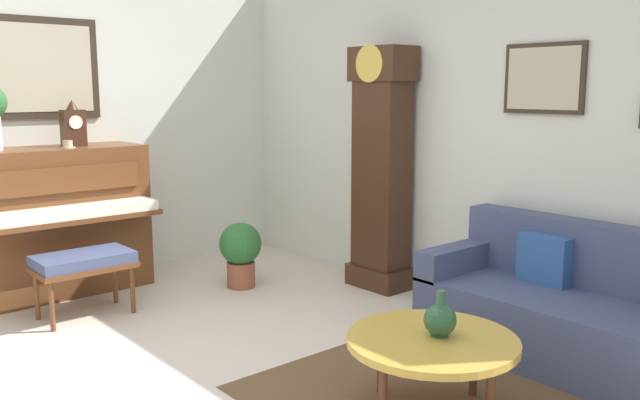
{
  "coord_description": "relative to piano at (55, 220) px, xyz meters",
  "views": [
    {
      "loc": [
        3.27,
        -1.83,
        1.68
      ],
      "look_at": [
        -0.24,
        1.16,
        0.91
      ],
      "focal_mm": 37.39,
      "sensor_mm": 36.0,
      "label": 1
    }
  ],
  "objects": [
    {
      "name": "ground_plane",
      "position": [
        2.23,
        0.0,
        -0.66
      ],
      "size": [
        6.4,
        6.0,
        0.1
      ],
      "primitive_type": "cube",
      "color": "beige"
    },
    {
      "name": "mantel_clock",
      "position": [
        0.0,
        0.2,
        0.77
      ],
      "size": [
        0.13,
        0.18,
        0.38
      ],
      "color": "#3D2316",
      "rests_on": "piano"
    },
    {
      "name": "wall_back",
      "position": [
        2.24,
        2.4,
        0.79
      ],
      "size": [
        5.3,
        0.13,
        2.8
      ],
      "color": "silver",
      "rests_on": "ground_plane"
    },
    {
      "name": "couch",
      "position": [
        3.54,
        1.94,
        -0.3
      ],
      "size": [
        1.9,
        0.8,
        0.84
      ],
      "color": "#424C70",
      "rests_on": "ground_plane"
    },
    {
      "name": "potted_plant",
      "position": [
        0.86,
        1.24,
        -0.29
      ],
      "size": [
        0.36,
        0.36,
        0.56
      ],
      "color": "#935138",
      "rests_on": "ground_plane"
    },
    {
      "name": "green_jug",
      "position": [
        3.42,
        0.75,
        -0.1
      ],
      "size": [
        0.17,
        0.17,
        0.24
      ],
      "color": "#234C33",
      "rests_on": "coffee_table"
    },
    {
      "name": "piano",
      "position": [
        0.0,
        0.0,
        0.0
      ],
      "size": [
        0.87,
        1.44,
        1.21
      ],
      "color": "brown",
      "rests_on": "ground_plane"
    },
    {
      "name": "grandfather_clock",
      "position": [
        1.62,
        2.16,
        0.35
      ],
      "size": [
        0.52,
        0.34,
        2.03
      ],
      "color": "#3D2316",
      "rests_on": "ground_plane"
    },
    {
      "name": "coffee_table",
      "position": [
        3.42,
        0.7,
        -0.21
      ],
      "size": [
        0.88,
        0.88,
        0.43
      ],
      "color": "gold",
      "rests_on": "ground_plane"
    },
    {
      "name": "piano_bench",
      "position": [
        0.73,
        -0.06,
        -0.21
      ],
      "size": [
        0.42,
        0.7,
        0.48
      ],
      "color": "brown",
      "rests_on": "ground_plane"
    },
    {
      "name": "teacup",
      "position": [
        0.13,
        0.1,
        0.62
      ],
      "size": [
        0.12,
        0.12,
        0.06
      ],
      "color": "beige",
      "rests_on": "piano"
    },
    {
      "name": "wall_left",
      "position": [
        -0.37,
        0.0,
        0.8
      ],
      "size": [
        0.13,
        4.9,
        2.8
      ],
      "color": "silver",
      "rests_on": "ground_plane"
    }
  ]
}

